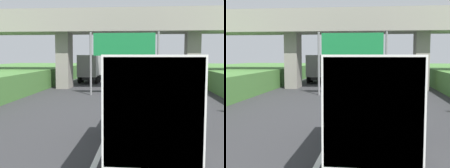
% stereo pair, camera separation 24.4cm
% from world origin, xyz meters
% --- Properties ---
extents(lane_centre_stripe, '(0.20, 96.82, 0.01)m').
position_xyz_m(lane_centre_stripe, '(0.00, 28.41, 0.00)').
color(lane_centre_stripe, white).
rests_on(lane_centre_stripe, ground).
extents(overpass_bridge, '(40.00, 4.80, 7.88)m').
position_xyz_m(overpass_bridge, '(0.00, 35.51, 5.96)').
color(overpass_bridge, gray).
rests_on(overpass_bridge, ground).
extents(overhead_highway_sign, '(5.88, 0.18, 5.38)m').
position_xyz_m(overhead_highway_sign, '(0.00, 30.15, 3.98)').
color(overhead_highway_sign, slate).
rests_on(overhead_highway_sign, ground).
extents(truck_black, '(2.44, 7.30, 3.44)m').
position_xyz_m(truck_black, '(1.70, 14.79, 1.93)').
color(truck_black, black).
rests_on(truck_black, ground).
extents(truck_green, '(2.44, 7.30, 3.44)m').
position_xyz_m(truck_green, '(-4.94, 42.88, 1.93)').
color(truck_green, black).
rests_on(truck_green, ground).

